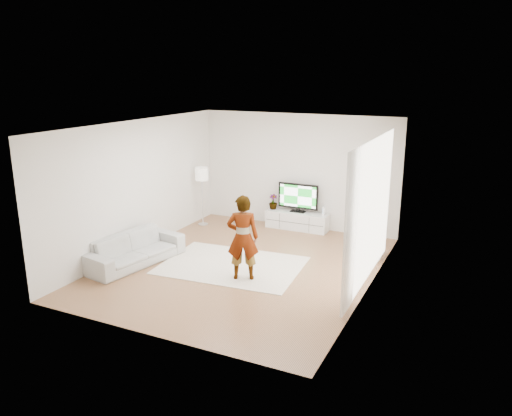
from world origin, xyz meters
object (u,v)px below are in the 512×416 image
at_px(rug, 232,265).
at_px(floor_lamp, 202,176).
at_px(media_console, 297,220).
at_px(television, 298,197).
at_px(player, 243,237).
at_px(sofa, 134,249).

height_order(rug, floor_lamp, floor_lamp).
relative_size(media_console, television, 1.51).
bearing_deg(media_console, floor_lamp, -163.58).
bearing_deg(player, sofa, -17.61).
bearing_deg(rug, media_console, 83.60).
bearing_deg(rug, sofa, -158.09).
distance_m(media_console, sofa, 4.16).
bearing_deg(sofa, media_console, -20.83).
distance_m(rug, floor_lamp, 3.18).
relative_size(rug, player, 1.70).
height_order(media_console, player, player).
bearing_deg(player, rug, -67.94).
height_order(television, sofa, television).
bearing_deg(sofa, player, -73.61).
height_order(player, floor_lamp, player).
relative_size(television, player, 0.63).
distance_m(rug, sofa, 1.99).
xyz_separation_m(media_console, rug, (-0.32, -2.83, -0.21)).
relative_size(television, rug, 0.37).
xyz_separation_m(sofa, floor_lamp, (-0.15, 2.89, 0.94)).
xyz_separation_m(rug, player, (0.50, -0.48, 0.81)).
relative_size(television, sofa, 0.48).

